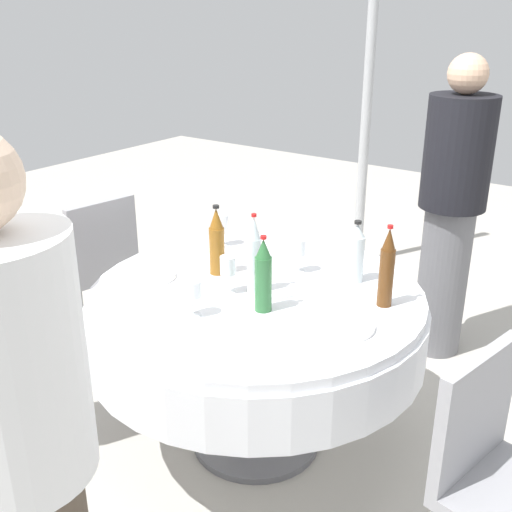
{
  "coord_description": "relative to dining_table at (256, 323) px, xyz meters",
  "views": [
    {
      "loc": [
        -1.82,
        -1.32,
        1.8
      ],
      "look_at": [
        0.0,
        0.0,
        0.89
      ],
      "focal_mm": 43.4,
      "sensor_mm": 36.0,
      "label": 1
    }
  ],
  "objects": [
    {
      "name": "bottle_brown_front",
      "position": [
        0.18,
        -0.47,
        0.3
      ],
      "size": [
        0.06,
        0.06,
        0.32
      ],
      "color": "#593314",
      "rests_on": "dining_table"
    },
    {
      "name": "bottle_green_east",
      "position": [
        -0.12,
        -0.12,
        0.29
      ],
      "size": [
        0.06,
        0.06,
        0.3
      ],
      "color": "#2D6B38",
      "rests_on": "dining_table"
    },
    {
      "name": "plate_north",
      "position": [
        -0.16,
        0.43,
        0.16
      ],
      "size": [
        0.21,
        0.21,
        0.02
      ],
      "color": "white",
      "rests_on": "dining_table"
    },
    {
      "name": "ground_plane",
      "position": [
        0.0,
        0.0,
        -0.59
      ],
      "size": [
        10.0,
        10.0,
        0.0
      ],
      "primitive_type": "plane",
      "color": "#B7B2A8"
    },
    {
      "name": "wine_glass_east",
      "position": [
        0.31,
        0.43,
        0.26
      ],
      "size": [
        0.07,
        0.07,
        0.15
      ],
      "color": "white",
      "rests_on": "dining_table"
    },
    {
      "name": "wine_glass_mid",
      "position": [
        -0.08,
        0.08,
        0.26
      ],
      "size": [
        0.06,
        0.06,
        0.15
      ],
      "color": "white",
      "rests_on": "dining_table"
    },
    {
      "name": "bottle_clear_inner",
      "position": [
        0.32,
        -0.28,
        0.27
      ],
      "size": [
        0.07,
        0.07,
        0.26
      ],
      "color": "silver",
      "rests_on": "dining_table"
    },
    {
      "name": "chair_rear",
      "position": [
        -0.21,
        -1.05,
        -0.07
      ],
      "size": [
        0.47,
        0.47,
        0.87
      ],
      "rotation": [
        0.0,
        0.0,
        2.94
      ],
      "color": "#99999E",
      "rests_on": "ground_plane"
    },
    {
      "name": "dining_table",
      "position": [
        0.0,
        0.0,
        0.0
      ],
      "size": [
        1.37,
        1.37,
        0.74
      ],
      "color": "white",
      "rests_on": "ground_plane"
    },
    {
      "name": "wine_glass_front",
      "position": [
        0.26,
        -0.04,
        0.26
      ],
      "size": [
        0.07,
        0.07,
        0.15
      ],
      "color": "white",
      "rests_on": "dining_table"
    },
    {
      "name": "spoon_outer",
      "position": [
        0.42,
        0.19,
        0.15
      ],
      "size": [
        0.04,
        0.18,
        0.0
      ],
      "primitive_type": "cube",
      "rotation": [
        0.0,
        0.0,
        1.69
      ],
      "color": "silver",
      "rests_on": "dining_table"
    },
    {
      "name": "plate_far",
      "position": [
        -0.07,
        -0.42,
        0.16
      ],
      "size": [
        0.25,
        0.25,
        0.02
      ],
      "color": "white",
      "rests_on": "dining_table"
    },
    {
      "name": "person_outer",
      "position": [
        1.25,
        -0.34,
        0.24
      ],
      "size": [
        0.34,
        0.34,
        1.6
      ],
      "rotation": [
        0.0,
        0.0,
        4.44
      ],
      "color": "slate",
      "rests_on": "ground_plane"
    },
    {
      "name": "bottle_clear_south",
      "position": [
        -0.01,
        0.0,
        0.3
      ],
      "size": [
        0.06,
        0.06,
        0.33
      ],
      "color": "silver",
      "rests_on": "dining_table"
    },
    {
      "name": "knife_south",
      "position": [
        0.07,
        -0.16,
        0.15
      ],
      "size": [
        0.16,
        0.1,
        0.0
      ],
      "primitive_type": "cube",
      "rotation": [
        0.0,
        0.0,
        5.77
      ],
      "color": "silver",
      "rests_on": "dining_table"
    },
    {
      "name": "tent_pole_secondary",
      "position": [
        2.12,
        0.6,
        0.6
      ],
      "size": [
        0.07,
        0.07,
        2.38
      ],
      "primitive_type": "cylinder",
      "color": "#B2B5B7",
      "rests_on": "ground_plane"
    },
    {
      "name": "person_inner",
      "position": [
        -1.26,
        -0.29,
        0.25
      ],
      "size": [
        0.34,
        0.34,
        1.61
      ],
      "rotation": [
        0.0,
        0.0,
        1.79
      ],
      "color": "#4C3F33",
      "rests_on": "ground_plane"
    },
    {
      "name": "wine_glass_rear",
      "position": [
        -0.31,
        0.06,
        0.25
      ],
      "size": [
        0.07,
        0.07,
        0.14
      ],
      "color": "white",
      "rests_on": "dining_table"
    },
    {
      "name": "bottle_amber_outer",
      "position": [
        0.04,
        0.23,
        0.29
      ],
      "size": [
        0.07,
        0.07,
        0.3
      ],
      "color": "#8C5619",
      "rests_on": "dining_table"
    },
    {
      "name": "chair_mid",
      "position": [
        0.18,
        1.2,
        -0.07
      ],
      "size": [
        0.45,
        0.45,
        0.87
      ],
      "rotation": [
        0.0,
        0.0,
        -0.15
      ],
      "color": "#99999E",
      "rests_on": "ground_plane"
    }
  ]
}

